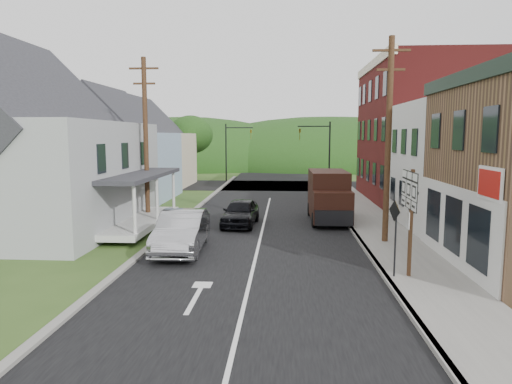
% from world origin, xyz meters
% --- Properties ---
extents(ground, '(120.00, 120.00, 0.00)m').
position_xyz_m(ground, '(0.00, 0.00, 0.00)').
color(ground, '#2D4719').
rests_on(ground, ground).
extents(road, '(9.00, 90.00, 0.02)m').
position_xyz_m(road, '(0.00, 10.00, 0.00)').
color(road, black).
rests_on(road, ground).
extents(cross_road, '(60.00, 9.00, 0.02)m').
position_xyz_m(cross_road, '(0.00, 27.00, 0.00)').
color(cross_road, black).
rests_on(cross_road, ground).
extents(sidewalk_right, '(2.80, 55.00, 0.15)m').
position_xyz_m(sidewalk_right, '(5.90, 8.00, 0.07)').
color(sidewalk_right, slate).
rests_on(sidewalk_right, ground).
extents(curb_right, '(0.20, 55.00, 0.15)m').
position_xyz_m(curb_right, '(4.55, 8.00, 0.07)').
color(curb_right, slate).
rests_on(curb_right, ground).
extents(curb_left, '(0.30, 55.00, 0.12)m').
position_xyz_m(curb_left, '(-4.65, 8.00, 0.06)').
color(curb_left, slate).
rests_on(curb_left, ground).
extents(storefront_white, '(8.00, 7.00, 6.50)m').
position_xyz_m(storefront_white, '(11.30, 7.50, 3.25)').
color(storefront_white, silver).
rests_on(storefront_white, ground).
extents(storefront_red, '(8.00, 12.00, 10.00)m').
position_xyz_m(storefront_red, '(11.30, 17.00, 5.00)').
color(storefront_red, maroon).
rests_on(storefront_red, ground).
extents(house_gray, '(10.20, 12.24, 8.35)m').
position_xyz_m(house_gray, '(-12.00, 6.00, 4.23)').
color(house_gray, '#95989A').
rests_on(house_gray, ground).
extents(house_blue, '(7.14, 8.16, 7.28)m').
position_xyz_m(house_blue, '(-11.00, 17.00, 3.69)').
color(house_blue, '#8EA7C1').
rests_on(house_blue, ground).
extents(house_cream, '(7.14, 8.16, 7.28)m').
position_xyz_m(house_cream, '(-11.50, 26.00, 3.69)').
color(house_cream, beige).
rests_on(house_cream, ground).
extents(utility_pole_right, '(1.60, 0.26, 9.00)m').
position_xyz_m(utility_pole_right, '(5.60, 3.50, 4.66)').
color(utility_pole_right, '#472D19').
rests_on(utility_pole_right, ground).
extents(utility_pole_left, '(1.60, 0.26, 9.00)m').
position_xyz_m(utility_pole_left, '(-6.50, 8.00, 4.66)').
color(utility_pole_left, '#472D19').
rests_on(utility_pole_left, ground).
extents(traffic_signal_right, '(2.87, 0.20, 6.00)m').
position_xyz_m(traffic_signal_right, '(4.30, 23.50, 3.76)').
color(traffic_signal_right, black).
rests_on(traffic_signal_right, ground).
extents(traffic_signal_left, '(2.87, 0.20, 6.00)m').
position_xyz_m(traffic_signal_left, '(-4.30, 30.50, 3.76)').
color(traffic_signal_left, black).
rests_on(traffic_signal_left, ground).
extents(tree_left_b, '(4.80, 4.80, 6.94)m').
position_xyz_m(tree_left_b, '(-17.00, 12.00, 4.88)').
color(tree_left_b, '#382616').
rests_on(tree_left_b, ground).
extents(tree_left_c, '(5.80, 5.80, 8.41)m').
position_xyz_m(tree_left_c, '(-19.00, 20.00, 5.94)').
color(tree_left_c, '#382616').
rests_on(tree_left_c, ground).
extents(tree_left_d, '(4.80, 4.80, 6.94)m').
position_xyz_m(tree_left_d, '(-9.00, 32.00, 4.88)').
color(tree_left_d, '#382616').
rests_on(tree_left_d, ground).
extents(forested_ridge, '(90.00, 30.00, 16.00)m').
position_xyz_m(forested_ridge, '(0.00, 55.00, 0.00)').
color(forested_ridge, '#1A340F').
rests_on(forested_ridge, ground).
extents(silver_sedan, '(2.01, 5.16, 1.67)m').
position_xyz_m(silver_sedan, '(-3.13, 1.70, 0.84)').
color(silver_sedan, '#AEAEB3').
rests_on(silver_sedan, ground).
extents(dark_sedan, '(1.97, 4.28, 1.42)m').
position_xyz_m(dark_sedan, '(-1.23, 7.29, 0.71)').
color(dark_sedan, black).
rests_on(dark_sedan, ground).
extents(delivery_van, '(2.16, 5.08, 2.83)m').
position_xyz_m(delivery_van, '(3.60, 8.76, 1.43)').
color(delivery_van, black).
rests_on(delivery_van, ground).
extents(route_sign_cluster, '(0.20, 2.04, 3.58)m').
position_xyz_m(route_sign_cluster, '(5.26, -1.58, 2.47)').
color(route_sign_cluster, '#472D19').
rests_on(route_sign_cluster, sidewalk_right).
extents(warning_sign, '(0.21, 0.69, 2.57)m').
position_xyz_m(warning_sign, '(4.78, -1.69, 1.79)').
color(warning_sign, black).
rests_on(warning_sign, sidewalk_right).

